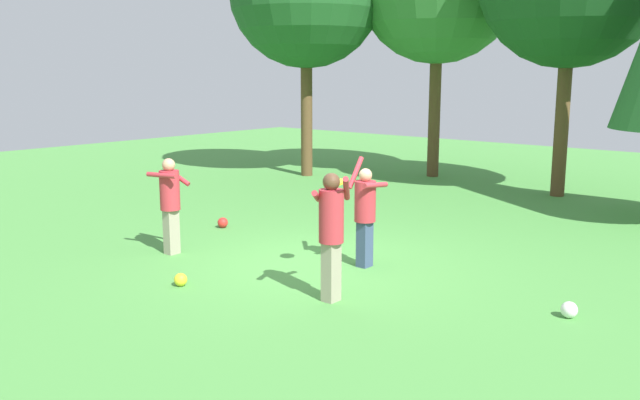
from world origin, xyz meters
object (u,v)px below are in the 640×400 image
(person_catcher, at_px, (331,225))
(frisbee, at_px, (336,183))
(ball_white, at_px, (569,310))
(person_bystander, at_px, (170,198))
(person_thrower, at_px, (365,209))
(ball_yellow, at_px, (181,280))
(ball_red, at_px, (223,223))

(person_catcher, xyz_separation_m, frisbee, (-0.66, 0.92, 0.40))
(ball_white, bearing_deg, person_catcher, -151.91)
(person_catcher, relative_size, person_bystander, 1.07)
(person_thrower, relative_size, person_bystander, 1.06)
(frisbee, xyz_separation_m, ball_yellow, (-1.44, -1.85, -1.36))
(person_bystander, distance_m, ball_white, 6.59)
(frisbee, distance_m, ball_yellow, 2.71)
(ball_yellow, relative_size, ball_white, 0.91)
(person_thrower, distance_m, frisbee, 0.88)
(person_thrower, relative_size, person_catcher, 1.00)
(frisbee, xyz_separation_m, ball_red, (-3.81, 1.09, -1.36))
(person_thrower, distance_m, ball_yellow, 3.07)
(person_bystander, height_order, ball_white, person_bystander)
(ball_red, distance_m, ball_white, 7.23)
(person_bystander, xyz_separation_m, ball_yellow, (1.56, -1.04, -0.89))
(person_bystander, bearing_deg, ball_white, -3.13)
(person_bystander, distance_m, frisbee, 3.14)
(ball_yellow, height_order, ball_white, ball_white)
(ball_yellow, distance_m, ball_white, 5.39)
(person_bystander, height_order, ball_red, person_bystander)
(ball_red, xyz_separation_m, ball_white, (7.20, -0.55, 0.00))
(ball_yellow, xyz_separation_m, ball_white, (4.83, 2.38, 0.01))
(person_bystander, bearing_deg, person_thrower, 11.74)
(ball_white, bearing_deg, ball_red, 175.64)
(ball_yellow, bearing_deg, ball_white, 26.27)
(frisbee, height_order, ball_red, frisbee)
(person_bystander, distance_m, ball_yellow, 2.07)
(ball_red, height_order, ball_white, ball_white)
(ball_red, bearing_deg, ball_white, -4.36)
(ball_red, relative_size, ball_white, 0.99)
(person_bystander, bearing_deg, ball_red, 98.39)
(person_thrower, distance_m, ball_white, 3.49)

